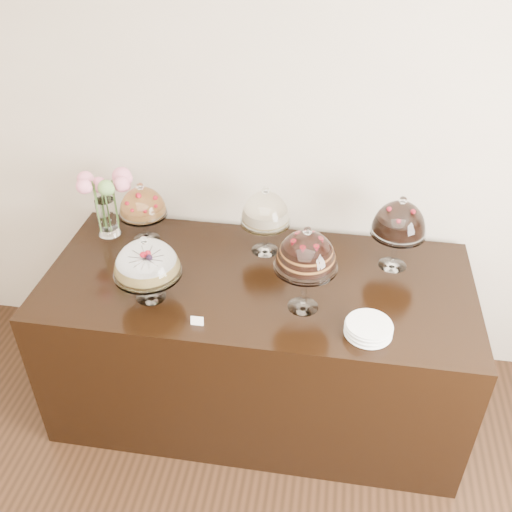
# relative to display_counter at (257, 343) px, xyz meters

# --- Properties ---
(wall_back) EXTENTS (5.00, 0.04, 3.00)m
(wall_back) POSITION_rel_display_counter_xyz_m (0.08, 0.55, 1.05)
(wall_back) COLOR beige
(wall_back) RESTS_ON ground
(display_counter) EXTENTS (2.20, 1.00, 0.90)m
(display_counter) POSITION_rel_display_counter_xyz_m (0.00, 0.00, 0.00)
(display_counter) COLOR black
(display_counter) RESTS_ON ground
(cake_stand_sugar_sponge) EXTENTS (0.33, 0.33, 0.35)m
(cake_stand_sugar_sponge) POSITION_rel_display_counter_xyz_m (-0.50, -0.22, 0.67)
(cake_stand_sugar_sponge) COLOR white
(cake_stand_sugar_sponge) RESTS_ON display_counter
(cake_stand_choco_layer) EXTENTS (0.29, 0.29, 0.45)m
(cake_stand_choco_layer) POSITION_rel_display_counter_xyz_m (0.25, -0.18, 0.76)
(cake_stand_choco_layer) COLOR white
(cake_stand_choco_layer) RESTS_ON display_counter
(cake_stand_cheesecake) EXTENTS (0.27, 0.27, 0.39)m
(cake_stand_cheesecake) POSITION_rel_display_counter_xyz_m (-0.00, 0.26, 0.70)
(cake_stand_cheesecake) COLOR white
(cake_stand_cheesecake) RESTS_ON display_counter
(cake_stand_dark_choco) EXTENTS (0.28, 0.28, 0.41)m
(cake_stand_dark_choco) POSITION_rel_display_counter_xyz_m (0.69, 0.23, 0.72)
(cake_stand_dark_choco) COLOR white
(cake_stand_dark_choco) RESTS_ON display_counter
(cake_stand_fruit_tart) EXTENTS (0.27, 0.27, 0.36)m
(cake_stand_fruit_tart) POSITION_rel_display_counter_xyz_m (-0.68, 0.27, 0.67)
(cake_stand_fruit_tart) COLOR white
(cake_stand_fruit_tart) RESTS_ON display_counter
(flower_vase) EXTENTS (0.29, 0.32, 0.41)m
(flower_vase) POSITION_rel_display_counter_xyz_m (-0.89, 0.30, 0.70)
(flower_vase) COLOR white
(flower_vase) RESTS_ON display_counter
(plate_stack) EXTENTS (0.21, 0.21, 0.06)m
(plate_stack) POSITION_rel_display_counter_xyz_m (0.56, -0.32, 0.48)
(plate_stack) COLOR white
(plate_stack) RESTS_ON display_counter
(price_card_left) EXTENTS (0.06, 0.02, 0.04)m
(price_card_left) POSITION_rel_display_counter_xyz_m (-0.22, -0.39, 0.47)
(price_card_left) COLOR white
(price_card_left) RESTS_ON display_counter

